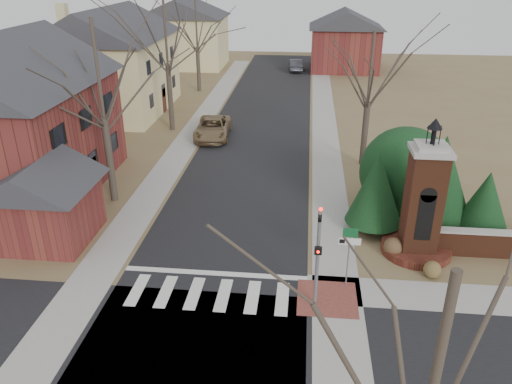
# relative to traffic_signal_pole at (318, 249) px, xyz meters

# --- Properties ---
(ground) EXTENTS (120.00, 120.00, 0.00)m
(ground) POSITION_rel_traffic_signal_pole_xyz_m (-4.30, -0.57, -2.59)
(ground) COLOR brown
(ground) RESTS_ON ground
(main_street) EXTENTS (8.00, 70.00, 0.01)m
(main_street) POSITION_rel_traffic_signal_pole_xyz_m (-4.30, 21.43, -2.58)
(main_street) COLOR black
(main_street) RESTS_ON ground
(cross_street) EXTENTS (120.00, 8.00, 0.01)m
(cross_street) POSITION_rel_traffic_signal_pole_xyz_m (-4.30, -3.57, -2.58)
(cross_street) COLOR black
(cross_street) RESTS_ON ground
(crosswalk_zone) EXTENTS (8.00, 2.20, 0.02)m
(crosswalk_zone) POSITION_rel_traffic_signal_pole_xyz_m (-4.30, 0.23, -2.58)
(crosswalk_zone) COLOR silver
(crosswalk_zone) RESTS_ON ground
(stop_bar) EXTENTS (8.00, 0.35, 0.02)m
(stop_bar) POSITION_rel_traffic_signal_pole_xyz_m (-4.30, 1.73, -2.58)
(stop_bar) COLOR silver
(stop_bar) RESTS_ON ground
(sidewalk_right_main) EXTENTS (2.00, 60.00, 0.02)m
(sidewalk_right_main) POSITION_rel_traffic_signal_pole_xyz_m (0.90, 21.43, -2.58)
(sidewalk_right_main) COLOR gray
(sidewalk_right_main) RESTS_ON ground
(sidewalk_left) EXTENTS (2.00, 60.00, 0.02)m
(sidewalk_left) POSITION_rel_traffic_signal_pole_xyz_m (-9.50, 21.43, -2.58)
(sidewalk_left) COLOR gray
(sidewalk_left) RESTS_ON ground
(curb_apron) EXTENTS (2.40, 2.40, 0.02)m
(curb_apron) POSITION_rel_traffic_signal_pole_xyz_m (0.50, 0.43, -2.57)
(curb_apron) COLOR brown
(curb_apron) RESTS_ON ground
(traffic_signal_pole) EXTENTS (0.28, 0.41, 4.50)m
(traffic_signal_pole) POSITION_rel_traffic_signal_pole_xyz_m (0.00, 0.00, 0.00)
(traffic_signal_pole) COLOR slate
(traffic_signal_pole) RESTS_ON ground
(sign_post) EXTENTS (0.90, 0.07, 2.75)m
(sign_post) POSITION_rel_traffic_signal_pole_xyz_m (1.29, 1.41, -0.64)
(sign_post) COLOR slate
(sign_post) RESTS_ON ground
(brick_gate_monument) EXTENTS (3.20, 3.20, 6.47)m
(brick_gate_monument) POSITION_rel_traffic_signal_pole_xyz_m (4.70, 4.42, -0.42)
(brick_gate_monument) COLOR #5C2D1B
(brick_gate_monument) RESTS_ON ground
(house_brick_left) EXTENTS (9.80, 11.80, 9.42)m
(house_brick_left) POSITION_rel_traffic_signal_pole_xyz_m (-17.31, 9.42, 2.07)
(house_brick_left) COLOR maroon
(house_brick_left) RESTS_ON ground
(house_stucco_left) EXTENTS (9.80, 12.80, 9.28)m
(house_stucco_left) POSITION_rel_traffic_signal_pole_xyz_m (-17.80, 26.42, 2.01)
(house_stucco_left) COLOR beige
(house_stucco_left) RESTS_ON ground
(garage_left) EXTENTS (4.80, 4.80, 4.29)m
(garage_left) POSITION_rel_traffic_signal_pole_xyz_m (-12.82, 3.92, -0.35)
(garage_left) COLOR maroon
(garage_left) RESTS_ON ground
(house_distant_left) EXTENTS (10.80, 8.80, 8.53)m
(house_distant_left) POSITION_rel_traffic_signal_pole_xyz_m (-16.31, 47.42, 1.66)
(house_distant_left) COLOR beige
(house_distant_left) RESTS_ON ground
(house_distant_right) EXTENTS (8.80, 8.80, 7.30)m
(house_distant_right) POSITION_rel_traffic_signal_pole_xyz_m (3.69, 47.42, 1.06)
(house_distant_right) COLOR maroon
(house_distant_right) RESTS_ON ground
(evergreen_near) EXTENTS (2.80, 2.80, 4.10)m
(evergreen_near) POSITION_rel_traffic_signal_pole_xyz_m (2.90, 6.43, -0.29)
(evergreen_near) COLOR #473D33
(evergreen_near) RESTS_ON ground
(evergreen_mid) EXTENTS (3.40, 3.40, 4.70)m
(evergreen_mid) POSITION_rel_traffic_signal_pole_xyz_m (6.20, 7.63, 0.01)
(evergreen_mid) COLOR #473D33
(evergreen_mid) RESTS_ON ground
(evergreen_far) EXTENTS (2.40, 2.40, 3.30)m
(evergreen_far) POSITION_rel_traffic_signal_pole_xyz_m (8.20, 6.63, -0.69)
(evergreen_far) COLOR #473D33
(evergreen_far) RESTS_ON ground
(evergreen_mass) EXTENTS (4.80, 4.80, 4.80)m
(evergreen_mass) POSITION_rel_traffic_signal_pole_xyz_m (4.70, 8.93, -0.19)
(evergreen_mass) COLOR black
(evergreen_mass) RESTS_ON ground
(bare_tree_0) EXTENTS (8.05, 8.05, 11.15)m
(bare_tree_0) POSITION_rel_traffic_signal_pole_xyz_m (-11.30, 8.43, 5.11)
(bare_tree_0) COLOR #473D33
(bare_tree_0) RESTS_ON ground
(bare_tree_1) EXTENTS (8.40, 8.40, 11.64)m
(bare_tree_1) POSITION_rel_traffic_signal_pole_xyz_m (-11.30, 21.43, 5.44)
(bare_tree_1) COLOR #473D33
(bare_tree_1) RESTS_ON ground
(bare_tree_2) EXTENTS (7.35, 7.35, 10.19)m
(bare_tree_2) POSITION_rel_traffic_signal_pole_xyz_m (-11.80, 34.43, 4.44)
(bare_tree_2) COLOR #473D33
(bare_tree_2) RESTS_ON ground
(bare_tree_3) EXTENTS (7.00, 7.00, 9.70)m
(bare_tree_3) POSITION_rel_traffic_signal_pole_xyz_m (3.20, 15.43, 4.10)
(bare_tree_3) COLOR #473D33
(bare_tree_3) RESTS_ON ground
(bare_tree_4) EXTENTS (6.65, 6.65, 9.21)m
(bare_tree_4) POSITION_rel_traffic_signal_pole_xyz_m (1.70, -9.57, 3.77)
(bare_tree_4) COLOR #473D33
(bare_tree_4) RESTS_ON ground
(pickup_truck) EXTENTS (2.77, 5.49, 1.49)m
(pickup_truck) POSITION_rel_traffic_signal_pole_xyz_m (-7.70, 19.83, -1.84)
(pickup_truck) COLOR olive
(pickup_truck) RESTS_ON ground
(distant_car) EXTENTS (1.88, 4.39, 1.41)m
(distant_car) POSITION_rel_traffic_signal_pole_xyz_m (-2.18, 45.72, -1.88)
(distant_car) COLOR #383B41
(distant_car) RESTS_ON ground
(dry_shrub_left) EXTENTS (0.89, 0.89, 0.89)m
(dry_shrub_left) POSITION_rel_traffic_signal_pole_xyz_m (3.59, 4.03, -2.14)
(dry_shrub_left) COLOR brown
(dry_shrub_left) RESTS_ON ground
(dry_shrub_right) EXTENTS (0.76, 0.76, 0.76)m
(dry_shrub_right) POSITION_rel_traffic_signal_pole_xyz_m (5.00, 2.43, -2.21)
(dry_shrub_right) COLOR brown
(dry_shrub_right) RESTS_ON ground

